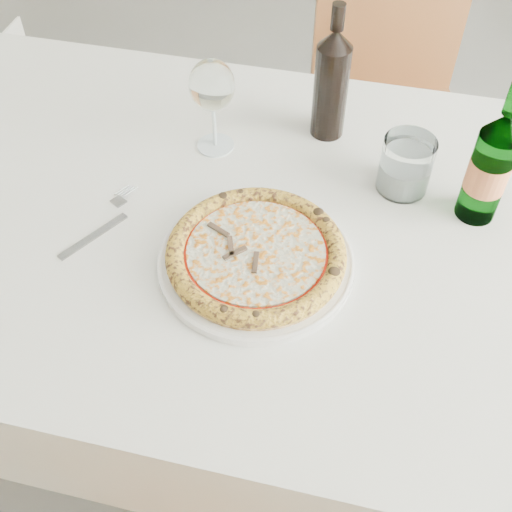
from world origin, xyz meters
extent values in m
cube|color=slate|center=(0.00, 0.00, -0.01)|extent=(5.00, 6.00, 0.02)
cube|color=brown|center=(0.19, -0.17, 0.73)|extent=(1.49, 0.96, 0.04)
cube|color=white|center=(0.19, -0.17, 0.75)|extent=(1.55, 1.03, 0.01)
cube|color=white|center=(0.19, 0.26, 0.64)|extent=(1.46, 0.01, 0.22)
cube|color=white|center=(0.19, -0.60, 0.64)|extent=(1.46, 0.01, 0.22)
cylinder|color=brown|center=(-0.45, 0.17, 0.35)|extent=(0.06, 0.06, 0.71)
cube|color=brown|center=(0.26, 0.54, 0.45)|extent=(0.50, 0.50, 0.04)
cube|color=brown|center=(0.20, 0.70, 0.70)|extent=(0.38, 0.17, 0.46)
cylinder|color=brown|center=(0.36, 0.75, 0.21)|extent=(0.04, 0.04, 0.43)
cylinder|color=brown|center=(0.48, 0.44, 0.21)|extent=(0.04, 0.04, 0.43)
cylinder|color=brown|center=(0.05, 0.63, 0.21)|extent=(0.04, 0.04, 0.43)
cylinder|color=brown|center=(0.17, 0.32, 0.21)|extent=(0.04, 0.04, 0.43)
cylinder|color=white|center=(0.19, -0.27, 0.76)|extent=(0.30, 0.30, 0.01)
torus|color=white|center=(0.19, -0.27, 0.77)|extent=(0.30, 0.30, 0.01)
cylinder|color=#EBB777|center=(0.19, -0.27, 0.78)|extent=(0.27, 0.27, 0.01)
torus|color=#BC8E2A|center=(0.19, -0.27, 0.78)|extent=(0.27, 0.27, 0.03)
cylinder|color=#D20000|center=(0.19, -0.27, 0.78)|extent=(0.23, 0.23, 0.00)
cylinder|color=beige|center=(0.19, -0.27, 0.79)|extent=(0.21, 0.21, 0.00)
cube|color=#3E3023|center=(0.21, -0.27, 0.79)|extent=(0.04, 0.01, 0.00)
cube|color=#3E3023|center=(0.19, -0.22, 0.79)|extent=(0.01, 0.04, 0.00)
cube|color=#3E3023|center=(0.13, -0.27, 0.79)|extent=(0.04, 0.01, 0.00)
cube|color=#3E3023|center=(0.19, -0.30, 0.79)|extent=(0.01, 0.04, 0.00)
cube|color=gray|center=(-0.08, -0.30, 0.76)|extent=(0.06, 0.12, 0.00)
cube|color=gray|center=(-0.08, -0.22, 0.76)|extent=(0.03, 0.03, 0.00)
cylinder|color=gray|center=(-0.09, -0.20, 0.76)|extent=(0.00, 0.03, 0.00)
cylinder|color=gray|center=(-0.08, -0.20, 0.76)|extent=(0.00, 0.03, 0.00)
cylinder|color=gray|center=(-0.07, -0.20, 0.76)|extent=(0.00, 0.03, 0.00)
cylinder|color=gray|center=(-0.07, -0.20, 0.76)|extent=(0.00, 0.03, 0.00)
cylinder|color=white|center=(0.02, -0.03, 0.76)|extent=(0.07, 0.07, 0.00)
cylinder|color=white|center=(0.02, -0.03, 0.80)|extent=(0.01, 0.01, 0.09)
ellipsoid|color=white|center=(0.02, -0.03, 0.89)|extent=(0.08, 0.08, 0.09)
cylinder|color=white|center=(0.36, -0.02, 0.81)|extent=(0.09, 0.09, 0.10)
cylinder|color=silver|center=(0.36, -0.02, 0.78)|extent=(0.08, 0.08, 0.05)
cylinder|color=#2B772F|center=(0.49, -0.04, 0.84)|extent=(0.06, 0.06, 0.16)
cone|color=#2B772F|center=(0.49, -0.04, 0.94)|extent=(0.06, 0.06, 0.04)
cylinder|color=gold|center=(0.49, -0.04, 0.84)|extent=(0.07, 0.07, 0.06)
cylinder|color=black|center=(0.20, 0.09, 0.84)|extent=(0.06, 0.06, 0.18)
cone|color=black|center=(0.20, 0.09, 0.95)|extent=(0.06, 0.06, 0.03)
cylinder|color=black|center=(0.20, 0.09, 0.99)|extent=(0.02, 0.02, 0.04)
camera|label=1|loc=(0.41, -0.87, 1.51)|focal=45.00mm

